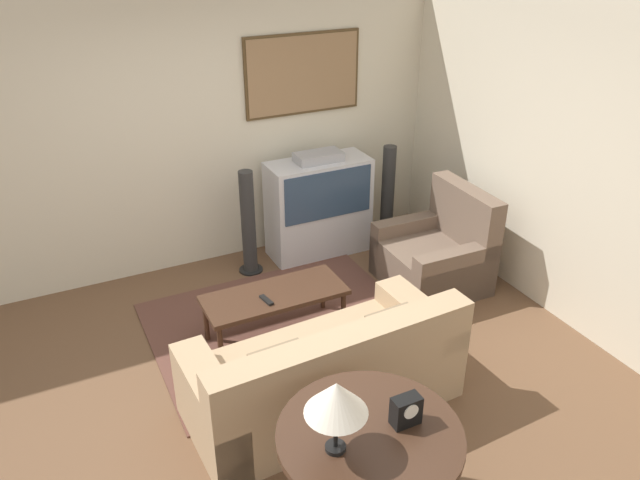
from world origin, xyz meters
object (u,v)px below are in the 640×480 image
at_px(mantel_clock, 406,411).
at_px(couch, 326,375).
at_px(speaker_tower_left, 248,225).
at_px(speaker_tower_right, 388,196).
at_px(console_table, 370,443).
at_px(coffee_table, 275,298).
at_px(armchair, 437,255).
at_px(tv, 319,206).
at_px(table_lamp, 336,399).

bearing_deg(mantel_clock, couch, 88.07).
xyz_separation_m(speaker_tower_left, speaker_tower_right, (1.59, 0.00, 0.00)).
bearing_deg(speaker_tower_right, console_table, -123.24).
xyz_separation_m(coffee_table, console_table, (-0.25, -1.98, 0.30)).
bearing_deg(mantel_clock, armchair, 50.09).
xyz_separation_m(tv, table_lamp, (-1.46, -3.19, 0.57)).
height_order(armchair, speaker_tower_left, speaker_tower_left).
relative_size(tv, console_table, 1.09).
xyz_separation_m(console_table, speaker_tower_right, (2.04, 3.11, -0.18)).
bearing_deg(console_table, coffee_table, 82.75).
distance_m(armchair, speaker_tower_left, 1.85).
height_order(console_table, table_lamp, table_lamp).
height_order(tv, mantel_clock, tv).
bearing_deg(table_lamp, couch, 65.87).
xyz_separation_m(coffee_table, mantel_clock, (-0.05, -2.00, 0.46)).
relative_size(table_lamp, mantel_clock, 2.52).
bearing_deg(couch, speaker_tower_right, -133.17).
bearing_deg(couch, console_table, 74.04).
bearing_deg(tv, mantel_clock, -107.98).
relative_size(tv, speaker_tower_right, 1.04).
bearing_deg(coffee_table, tv, 50.29).
bearing_deg(console_table, couch, 76.61).
distance_m(table_lamp, mantel_clock, 0.50).
relative_size(coffee_table, mantel_clock, 6.81).
distance_m(tv, speaker_tower_right, 0.80).
bearing_deg(couch, mantel_clock, 85.51).
bearing_deg(mantel_clock, coffee_table, 88.70).
bearing_deg(armchair, mantel_clock, -38.71).
bearing_deg(speaker_tower_right, tv, 175.44).
relative_size(couch, mantel_clock, 11.29).
bearing_deg(mantel_clock, tv, 72.02).
bearing_deg(coffee_table, console_table, -97.25).
distance_m(tv, speaker_tower_left, 0.80).
bearing_deg(armchair, table_lamp, -44.87).
height_order(console_table, mantel_clock, mantel_clock).
bearing_deg(tv, console_table, -111.38).
xyz_separation_m(couch, mantel_clock, (-0.03, -1.03, 0.54)).
bearing_deg(speaker_tower_left, tv, 4.56).
xyz_separation_m(coffee_table, speaker_tower_right, (1.79, 1.13, 0.12)).
bearing_deg(console_table, tv, 68.62).
xyz_separation_m(tv, speaker_tower_left, (-0.80, -0.06, -0.02)).
height_order(armchair, mantel_clock, armchair).
distance_m(speaker_tower_left, speaker_tower_right, 1.59).
distance_m(coffee_table, table_lamp, 2.17).
height_order(couch, speaker_tower_left, speaker_tower_left).
bearing_deg(couch, armchair, -150.48).
distance_m(table_lamp, speaker_tower_left, 3.25).
distance_m(coffee_table, mantel_clock, 2.05).
bearing_deg(speaker_tower_right, couch, -130.60).
distance_m(armchair, mantel_clock, 2.83).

